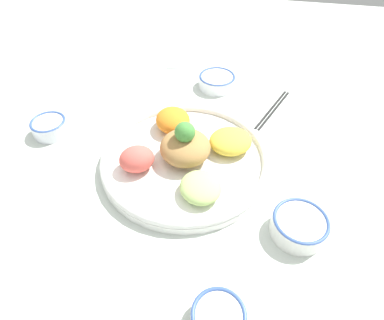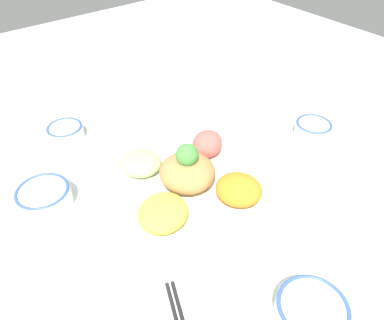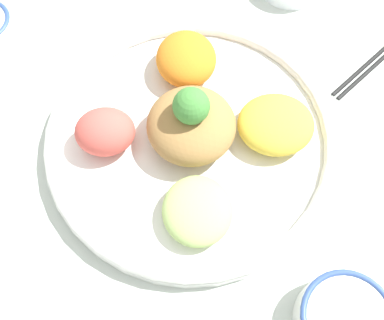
% 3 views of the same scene
% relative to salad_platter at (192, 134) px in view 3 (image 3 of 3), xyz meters
% --- Properties ---
extents(ground_plane, '(2.40, 2.40, 0.00)m').
position_rel_salad_platter_xyz_m(ground_plane, '(-0.01, -0.03, -0.03)').
color(ground_plane, silver).
extents(salad_platter, '(0.41, 0.41, 0.13)m').
position_rel_salad_platter_xyz_m(salad_platter, '(0.00, 0.00, 0.00)').
color(salad_platter, white).
rests_on(salad_platter, ground_plane).
extents(rice_bowl_blue, '(0.11, 0.11, 0.05)m').
position_rel_salad_platter_xyz_m(rice_bowl_blue, '(-0.15, -0.26, -0.00)').
color(rice_bowl_blue, white).
rests_on(rice_bowl_blue, ground_plane).
extents(chopsticks_pair_near, '(0.21, 0.10, 0.01)m').
position_rel_salad_platter_xyz_m(chopsticks_pair_near, '(0.26, -0.21, -0.02)').
color(chopsticks_pair_near, black).
rests_on(chopsticks_pair_near, ground_plane).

